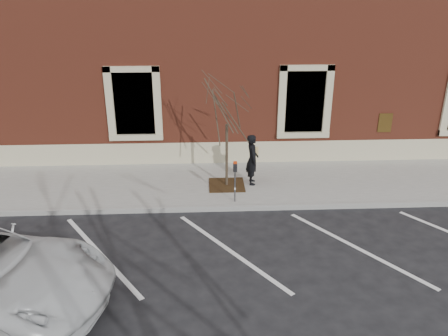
{
  "coord_description": "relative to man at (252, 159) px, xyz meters",
  "views": [
    {
      "loc": [
        -0.57,
        -11.53,
        5.98
      ],
      "look_at": [
        0.0,
        0.6,
        1.1
      ],
      "focal_mm": 35.0,
      "sensor_mm": 36.0,
      "label": 1
    }
  ],
  "objects": [
    {
      "name": "parking_meter",
      "position": [
        -0.65,
        -1.34,
        0.06
      ],
      "size": [
        0.12,
        0.09,
        1.28
      ],
      "rotation": [
        0.0,
        0.0,
        0.31
      ],
      "color": "#595B60",
      "rests_on": "sidewalk_near"
    },
    {
      "name": "sidewalk_near",
      "position": [
        -0.96,
        0.16,
        -0.91
      ],
      "size": [
        40.0,
        3.5,
        0.15
      ],
      "primitive_type": "cube",
      "color": "#B4B1A9",
      "rests_on": "ground"
    },
    {
      "name": "man",
      "position": [
        0.0,
        0.0,
        0.0
      ],
      "size": [
        0.4,
        0.61,
        1.66
      ],
      "primitive_type": "imported",
      "rotation": [
        0.0,
        0.0,
        1.56
      ],
      "color": "black",
      "rests_on": "sidewalk_near"
    },
    {
      "name": "parking_stripes",
      "position": [
        -0.96,
        -3.79,
        -0.98
      ],
      "size": [
        28.0,
        4.4,
        0.01
      ],
      "primitive_type": null,
      "color": "silver",
      "rests_on": "ground"
    },
    {
      "name": "tree_grate",
      "position": [
        -0.84,
        -0.14,
        -0.82
      ],
      "size": [
        1.15,
        1.15,
        0.03
      ],
      "primitive_type": "cube",
      "color": "#362511",
      "rests_on": "sidewalk_near"
    },
    {
      "name": "ground",
      "position": [
        -0.96,
        -1.59,
        -0.98
      ],
      "size": [
        120.0,
        120.0,
        0.0
      ],
      "primitive_type": "plane",
      "color": "#28282B",
      "rests_on": "ground"
    },
    {
      "name": "building_civic",
      "position": [
        -0.96,
        6.15,
        3.01
      ],
      "size": [
        40.0,
        8.62,
        8.0
      ],
      "color": "brown",
      "rests_on": "ground"
    },
    {
      "name": "sapling",
      "position": [
        -0.84,
        -0.14,
        1.8
      ],
      "size": [
        2.26,
        2.26,
        3.76
      ],
      "color": "#433629",
      "rests_on": "sidewalk_near"
    },
    {
      "name": "curb_near",
      "position": [
        -0.96,
        -1.64,
        -0.91
      ],
      "size": [
        40.0,
        0.12,
        0.15
      ],
      "primitive_type": "cube",
      "color": "#9E9E99",
      "rests_on": "ground"
    }
  ]
}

